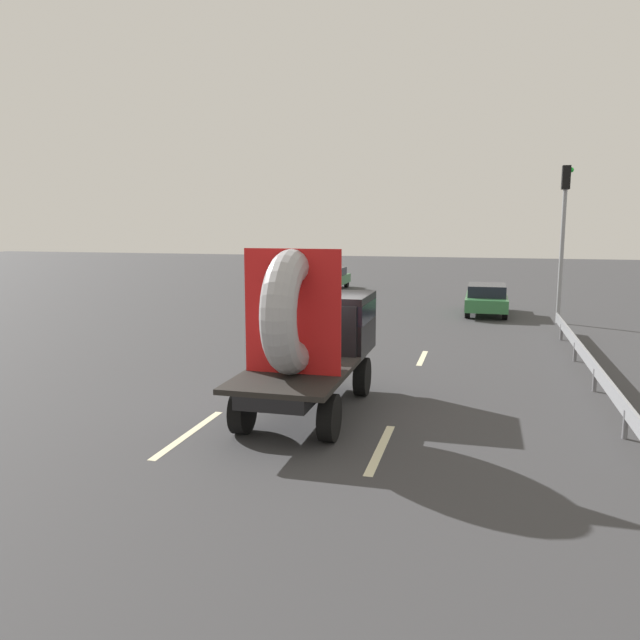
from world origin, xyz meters
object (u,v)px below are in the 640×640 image
object	(u,v)px
distant_sedan	(486,298)
traffic_light	(564,222)
oncoming_car	(330,278)
flatbed_truck	(313,331)

from	to	relation	value
distant_sedan	traffic_light	xyz separation A→B (m)	(2.77, -1.73, 3.27)
distant_sedan	oncoming_car	size ratio (longest dim) A/B	1.03
distant_sedan	oncoming_car	world-z (taller)	distant_sedan
flatbed_truck	distant_sedan	distance (m)	15.69
oncoming_car	traffic_light	bearing A→B (deg)	-40.53
distant_sedan	traffic_light	bearing A→B (deg)	-31.91
flatbed_truck	distant_sedan	bearing A→B (deg)	76.47
flatbed_truck	traffic_light	bearing A→B (deg)	64.51
distant_sedan	oncoming_car	xyz separation A→B (m)	(-9.03, 8.37, -0.02)
traffic_light	flatbed_truck	bearing A→B (deg)	-115.49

